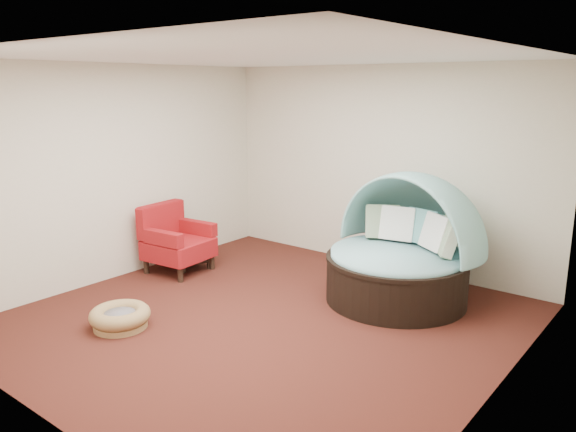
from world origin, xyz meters
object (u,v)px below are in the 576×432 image
Objects in this scene: red_armchair at (175,241)px; pet_basket at (120,317)px; canopy_daybed at (403,242)px; side_table at (192,248)px.

pet_basket is at bearing -64.05° from red_armchair.
canopy_daybed is 3.02× the size of pet_basket.
side_table is (0.06, 0.24, -0.14)m from red_armchair.
canopy_daybed is at bearing 53.09° from pet_basket.
pet_basket is (-1.96, -2.61, -0.60)m from canopy_daybed.
pet_basket is at bearing -116.07° from canopy_daybed.
side_table is at bearing 70.62° from red_armchair.
red_armchair is (-2.95, -0.98, -0.28)m from canopy_daybed.
pet_basket is 0.72× the size of red_armchair.
red_armchair is at bearing -104.11° from side_table.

